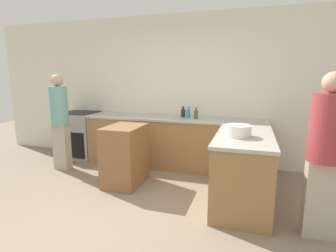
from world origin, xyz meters
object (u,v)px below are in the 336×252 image
object	(u,v)px
mixing_bowl	(238,131)
olive_oil_bottle	(196,114)
wine_bottle_dark	(183,113)
person_at_peninsula	(326,151)
island_table	(125,155)
person_by_range	(60,118)
range_oven	(81,135)
dish_soap_bottle	(188,114)

from	to	relation	value
mixing_bowl	olive_oil_bottle	distance (m)	1.40
wine_bottle_dark	person_at_peninsula	distance (m)	2.50
island_table	person_at_peninsula	size ratio (longest dim) A/B	0.54
island_table	wine_bottle_dark	xyz separation A→B (m)	(0.61, 1.08, 0.52)
person_by_range	person_at_peninsula	size ratio (longest dim) A/B	1.00
range_oven	mixing_bowl	world-z (taller)	mixing_bowl
dish_soap_bottle	person_by_range	xyz separation A→B (m)	(-2.08, -0.73, -0.07)
range_oven	dish_soap_bottle	world-z (taller)	dish_soap_bottle
mixing_bowl	person_by_range	bearing A→B (deg)	170.52
wine_bottle_dark	mixing_bowl	bearing A→B (deg)	-52.58
person_at_peninsula	person_by_range	bearing A→B (deg)	167.21
olive_oil_bottle	dish_soap_bottle	bearing A→B (deg)	164.89
dish_soap_bottle	person_by_range	world-z (taller)	person_by_range
island_table	person_at_peninsula	world-z (taller)	person_at_peninsula
wine_bottle_dark	person_by_range	xyz separation A→B (m)	(-1.96, -0.82, -0.07)
mixing_bowl	wine_bottle_dark	world-z (taller)	wine_bottle_dark
wine_bottle_dark	dish_soap_bottle	bearing A→B (deg)	-39.33
olive_oil_bottle	dish_soap_bottle	distance (m)	0.15
wine_bottle_dark	olive_oil_bottle	bearing A→B (deg)	-27.42
range_oven	person_at_peninsula	xyz separation A→B (m)	(3.95, -1.59, 0.44)
island_table	dish_soap_bottle	bearing A→B (deg)	53.28
island_table	mixing_bowl	distance (m)	1.72
range_oven	wine_bottle_dark	bearing A→B (deg)	2.54
island_table	dish_soap_bottle	xyz separation A→B (m)	(0.73, 0.98, 0.53)
mixing_bowl	olive_oil_bottle	world-z (taller)	olive_oil_bottle
mixing_bowl	dish_soap_bottle	xyz separation A→B (m)	(-0.89, 1.22, 0.01)
olive_oil_bottle	person_at_peninsula	size ratio (longest dim) A/B	0.12
dish_soap_bottle	mixing_bowl	bearing A→B (deg)	-53.90
wine_bottle_dark	person_at_peninsula	bearing A→B (deg)	-42.36
island_table	wine_bottle_dark	distance (m)	1.34
mixing_bowl	dish_soap_bottle	bearing A→B (deg)	126.10
range_oven	person_at_peninsula	size ratio (longest dim) A/B	0.55
olive_oil_bottle	dish_soap_bottle	world-z (taller)	dish_soap_bottle
island_table	olive_oil_bottle	bearing A→B (deg)	47.16
island_table	person_at_peninsula	xyz separation A→B (m)	(2.46, -0.61, 0.45)
mixing_bowl	range_oven	bearing A→B (deg)	158.48
olive_oil_bottle	mixing_bowl	bearing A→B (deg)	-57.69
island_table	dish_soap_bottle	world-z (taller)	dish_soap_bottle
mixing_bowl	olive_oil_bottle	xyz separation A→B (m)	(-0.75, 1.18, 0.01)
person_at_peninsula	dish_soap_bottle	bearing A→B (deg)	137.44
mixing_bowl	wine_bottle_dark	size ratio (longest dim) A/B	1.66
island_table	dish_soap_bottle	size ratio (longest dim) A/B	4.62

